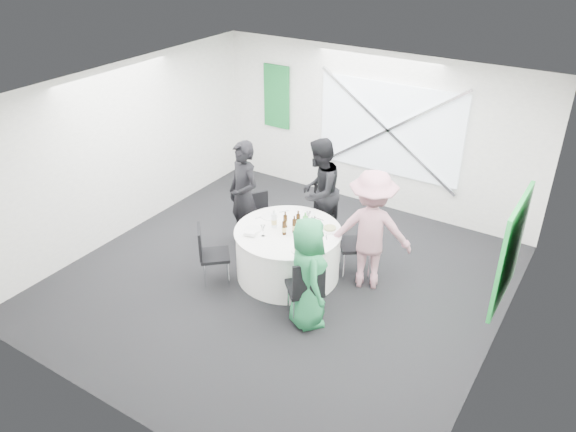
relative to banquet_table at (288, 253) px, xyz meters
The scene contains 44 objects.
floor 0.43m from the banquet_table, 90.00° to the right, with size 6.00×6.00×0.00m, color black.
ceiling 2.43m from the banquet_table, 90.00° to the right, with size 6.00×6.00×0.00m, color white.
wall_back 2.98m from the banquet_table, 90.00° to the left, with size 6.00×6.00×0.00m, color silver.
wall_front 3.36m from the banquet_table, 90.00° to the right, with size 6.00×6.00×0.00m, color silver.
wall_left 3.17m from the banquet_table, behind, with size 6.00×6.00×0.00m, color silver.
wall_right 3.17m from the banquet_table, ahead, with size 6.00×6.00×0.00m, color silver.
window_panel 2.99m from the banquet_table, 83.80° to the left, with size 2.60×0.03×1.60m, color silver.
window_brace_a 2.96m from the banquet_table, 83.71° to the left, with size 0.05×0.05×3.16m, color silver.
window_brace_b 2.96m from the banquet_table, 83.71° to the left, with size 0.05×0.05×3.16m, color silver.
green_banner 3.65m from the banquet_table, 126.03° to the left, with size 0.55×0.04×1.20m, color #136226.
green_sign 3.08m from the banquet_table, ahead, with size 0.05×1.20×1.40m, color green.
banquet_table is the anchor object (origin of this frame).
chair_back 1.24m from the banquet_table, 95.61° to the left, with size 0.44×0.44×0.88m.
chair_back_left 1.07m from the banquet_table, 147.43° to the left, with size 0.53×0.53×0.84m.
chair_back_right 1.11m from the banquet_table, 35.64° to the left, with size 0.64×0.63×1.00m.
chair_front_right 1.14m from the banquet_table, 45.41° to the right, with size 0.63×0.63×0.98m.
chair_front_left 1.16m from the banquet_table, 138.35° to the right, with size 0.59×0.59×0.91m.
person_man_back_left 1.23m from the banquet_table, 160.45° to the left, with size 0.65×0.42×1.77m, color black.
person_man_back 1.23m from the banquet_table, 96.43° to the left, with size 0.86×0.47×1.76m, color black.
person_woman_pink 1.28m from the banquet_table, 21.51° to the left, with size 1.16×0.54×1.79m, color #BB7987.
person_woman_green 1.18m from the banquet_table, 44.58° to the right, with size 0.75×0.49×1.54m, color #227E47.
plate_back 0.68m from the banquet_table, 91.00° to the left, with size 0.26×0.26×0.01m.
plate_back_left 0.63m from the banquet_table, 156.61° to the left, with size 0.26×0.26×0.01m.
plate_back_right 0.72m from the banquet_table, 35.02° to the left, with size 0.27×0.27×0.04m.
plate_front_right 0.69m from the banquet_table, 39.88° to the right, with size 0.26×0.26×0.04m.
plate_front_left 0.64m from the banquet_table, 149.84° to the right, with size 0.25×0.25×0.01m.
napkin 0.69m from the banquet_table, 132.86° to the right, with size 0.16×0.11×0.05m, color white.
beer_bottle_a 0.49m from the banquet_table, 143.64° to the left, with size 0.06×0.06×0.25m.
beer_bottle_b 0.51m from the banquet_table, 68.20° to the left, with size 0.06×0.06×0.26m.
beer_bottle_c 0.49m from the banquet_table, ahead, with size 0.06×0.06×0.27m.
beer_bottle_d 0.49m from the banquet_table, 85.85° to the right, with size 0.06×0.06×0.26m.
green_water_bottle 0.55m from the banquet_table, 30.09° to the left, with size 0.08×0.08×0.30m.
clear_water_bottle 0.54m from the banquet_table, behind, with size 0.08×0.08×0.28m.
wine_glass_a 0.64m from the banquet_table, 72.55° to the left, with size 0.07×0.07×0.17m.
wine_glass_b 0.65m from the banquet_table, 25.86° to the left, with size 0.07×0.07×0.17m.
wine_glass_c 0.62m from the banquet_table, 32.14° to the right, with size 0.07×0.07×0.17m.
wine_glass_d 0.63m from the banquet_table, 47.30° to the left, with size 0.07×0.07×0.17m.
wine_glass_e 0.63m from the banquet_table, 125.00° to the right, with size 0.07×0.07×0.17m.
fork_a 0.69m from the banquet_table, 67.66° to the left, with size 0.01×0.15×0.01m, color silver.
knife_a 0.69m from the banquet_table, 102.81° to the left, with size 0.01×0.15×0.01m, color silver.
fork_b 0.69m from the banquet_table, 128.50° to the left, with size 0.01×0.15×0.01m, color silver.
knife_b 0.69m from the banquet_table, 169.75° to the left, with size 0.01×0.15×0.01m, color silver.
fork_c 0.69m from the banquet_table, 12.62° to the left, with size 0.01×0.15×0.01m, color silver.
knife_c 0.69m from the banquet_table, 41.26° to the left, with size 0.01×0.15×0.01m, color silver.
Camera 1 is at (3.73, -5.68, 4.85)m, focal length 35.00 mm.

